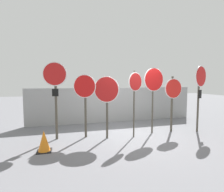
{
  "coord_description": "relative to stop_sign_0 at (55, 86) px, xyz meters",
  "views": [
    {
      "loc": [
        -2.42,
        -6.07,
        2.0
      ],
      "look_at": [
        -0.77,
        0.0,
        1.49
      ],
      "focal_mm": 28.0,
      "sensor_mm": 36.0,
      "label": 1
    }
  ],
  "objects": [
    {
      "name": "traffic_cone_0",
      "position": [
        -0.3,
        -1.0,
        -1.56
      ],
      "size": [
        0.41,
        0.41,
        0.61
      ],
      "color": "black",
      "rests_on": "ground"
    },
    {
      "name": "fence_back",
      "position": [
        2.73,
        2.1,
        -1.0
      ],
      "size": [
        8.36,
        0.12,
        1.71
      ],
      "color": "gray",
      "rests_on": "ground"
    },
    {
      "name": "stop_sign_6",
      "position": [
        5.45,
        -0.5,
        0.03
      ],
      "size": [
        0.76,
        0.35,
        2.62
      ],
      "rotation": [
        0.0,
        0.0,
        0.4
      ],
      "color": "#474238",
      "rests_on": "ground"
    },
    {
      "name": "stop_sign_4",
      "position": [
        3.58,
        -0.22,
        0.04
      ],
      "size": [
        0.89,
        0.2,
        2.53
      ],
      "rotation": [
        0.0,
        0.0,
        0.19
      ],
      "color": "#474238",
      "rests_on": "ground"
    },
    {
      "name": "stop_sign_2",
      "position": [
        1.7,
        -0.37,
        -0.3
      ],
      "size": [
        0.78,
        0.52,
        2.2
      ],
      "rotation": [
        0.0,
        0.0,
        -0.57
      ],
      "color": "#474238",
      "rests_on": "ground"
    },
    {
      "name": "stop_sign_0",
      "position": [
        0.0,
        0.0,
        0.0
      ],
      "size": [
        0.8,
        0.22,
        2.67
      ],
      "rotation": [
        0.0,
        0.0,
        -0.22
      ],
      "color": "#474238",
      "rests_on": "ground"
    },
    {
      "name": "stop_sign_3",
      "position": [
        2.71,
        -0.48,
        -0.07
      ],
      "size": [
        0.61,
        0.31,
        2.39
      ],
      "rotation": [
        0.0,
        0.0,
        0.45
      ],
      "color": "#474238",
      "rests_on": "ground"
    },
    {
      "name": "stop_sign_1",
      "position": [
        0.99,
        -0.05,
        -0.26
      ],
      "size": [
        0.75,
        0.4,
        2.26
      ],
      "rotation": [
        0.0,
        0.0,
        -0.47
      ],
      "color": "#474238",
      "rests_on": "ground"
    },
    {
      "name": "ground_plane",
      "position": [
        2.73,
        -0.15,
        -1.86
      ],
      "size": [
        40.0,
        40.0,
        0.0
      ],
      "primitive_type": "plane",
      "color": "slate"
    },
    {
      "name": "stop_sign_5",
      "position": [
        4.44,
        -0.21,
        -0.35
      ],
      "size": [
        0.79,
        0.17,
        2.22
      ],
      "rotation": [
        0.0,
        0.0,
        0.09
      ],
      "color": "#474238",
      "rests_on": "ground"
    }
  ]
}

